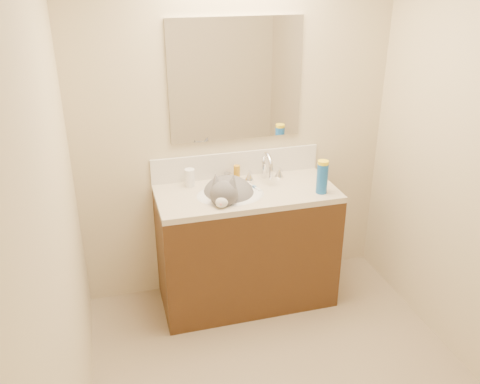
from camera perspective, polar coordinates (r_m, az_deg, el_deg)
room_shell at (r=2.29m, az=7.69°, el=4.70°), size 2.24×2.54×2.52m
vanity_cabinet at (r=3.58m, az=0.72°, el=-6.42°), size 1.20×0.55×0.82m
counter_slab at (r=3.38m, az=0.75°, el=-0.16°), size 1.20×0.55×0.04m
basin at (r=3.35m, az=-1.08°, el=-1.38°), size 0.45×0.36×0.14m
faucet at (r=3.51m, az=2.96°, el=2.64°), size 0.28×0.20×0.21m
cat at (r=3.34m, az=-1.34°, el=-0.37°), size 0.47×0.52×0.35m
backsplash at (r=3.57m, az=-0.41°, el=3.14°), size 1.20×0.02×0.18m
mirror at (r=3.40m, az=-0.45°, el=12.43°), size 0.90×0.02×0.80m
pill_bottle at (r=3.44m, az=-5.67°, el=1.61°), size 0.08×0.08×0.12m
pill_label at (r=3.44m, az=-5.66°, el=1.36°), size 0.07×0.07×0.04m
silver_jar at (r=3.53m, az=-1.44°, el=1.74°), size 0.06×0.06×0.06m
amber_bottle at (r=3.52m, az=-0.36°, el=2.16°), size 0.05×0.05×0.11m
toothbrush at (r=3.42m, az=1.63°, el=0.55°), size 0.05×0.13×0.01m
toothbrush_head at (r=3.42m, az=1.63°, el=0.59°), size 0.02×0.03×0.01m
spray_can at (r=3.35m, az=9.20°, el=1.51°), size 0.08×0.08×0.20m
spray_cap at (r=3.31m, az=9.32°, el=3.12°), size 0.07×0.07×0.04m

